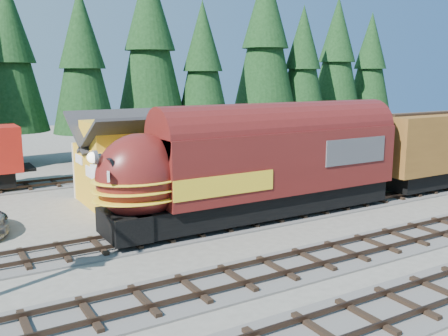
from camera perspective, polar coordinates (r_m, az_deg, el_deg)
ground at (r=22.34m, az=7.96°, el=-8.75°), size 120.00×120.00×0.00m
track_siding at (r=31.81m, az=17.59°, el=-3.19°), size 68.00×3.20×0.33m
depot at (r=30.30m, az=-4.40°, el=2.21°), size 12.80×7.00×5.30m
conifer_backdrop at (r=44.88m, az=-6.94°, el=13.33°), size 77.65×22.58×15.90m
locomotive at (r=25.00m, az=3.10°, el=-0.30°), size 16.71×3.32×4.54m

